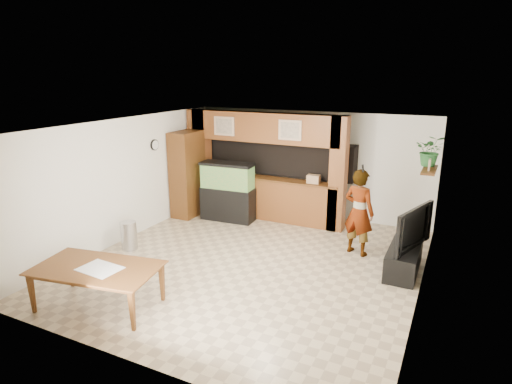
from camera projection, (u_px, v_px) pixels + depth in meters
The scene contains 20 objects.
floor at pixel (251, 262), 8.17m from camera, with size 6.50×6.50×0.00m, color tan.
ceiling at pixel (251, 126), 7.46m from camera, with size 6.50×6.50×0.00m, color white.
wall_back at pixel (310, 164), 10.63m from camera, with size 6.00×6.00×0.00m, color white.
wall_left at pixel (125, 180), 9.07m from camera, with size 6.50×6.50×0.00m, color white.
wall_right at pixel (426, 222), 6.55m from camera, with size 6.50×6.50×0.00m, color white.
partition at pixel (265, 165), 10.49m from camera, with size 4.20×0.99×2.60m.
wall_clock at pixel (155, 145), 9.76m from camera, with size 0.05×0.25×0.25m.
wall_shelf at pixel (429, 170), 8.19m from camera, with size 0.25×0.90×0.04m, color brown.
pantry_cabinet at pixel (187, 174), 10.61m from camera, with size 0.53×0.87×2.12m, color brown.
trash_can at pixel (129, 236), 8.71m from camera, with size 0.32×0.32×0.59m, color #B2B2B7.
aquarium at pixel (228, 192), 10.34m from camera, with size 1.29×0.48×1.43m.
tv_stand at pixel (404, 258), 7.78m from camera, with size 0.52×1.42×0.47m, color black.
television at pixel (407, 227), 7.62m from camera, with size 1.32×0.17×0.76m, color black.
photo_frame at pixel (429, 165), 8.03m from camera, with size 0.03×0.16×0.21m, color tan.
potted_plant at pixel (431, 151), 8.35m from camera, with size 0.55×0.48×0.61m, color #28652E.
person at pixel (359, 212), 8.35m from camera, with size 0.63×0.41×1.73m, color tan.
microphone at pixel (363, 168), 7.95m from camera, with size 0.04×0.04×0.16m, color black.
dining_table at pixel (97, 288), 6.52m from camera, with size 1.89×1.05×0.66m, color brown.
newspaper_a at pixel (100, 269), 6.40m from camera, with size 0.62×0.45×0.01m, color silver.
counter_box at pixel (313, 179), 9.82m from camera, with size 0.29×0.19×0.19m, color #A07C57.
Camera 1 is at (3.35, -6.70, 3.52)m, focal length 30.00 mm.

